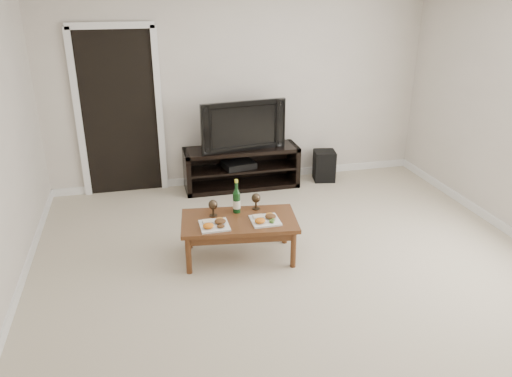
% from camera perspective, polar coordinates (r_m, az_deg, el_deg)
% --- Properties ---
extents(floor, '(5.50, 5.50, 0.00)m').
position_cam_1_polar(floor, '(4.61, 5.70, -11.28)').
color(floor, '#C2B69C').
rests_on(floor, ground).
extents(back_wall, '(5.00, 0.04, 2.60)m').
position_cam_1_polar(back_wall, '(6.63, -1.82, 11.59)').
color(back_wall, silver).
rests_on(back_wall, ground).
extents(doorway, '(0.90, 0.02, 2.05)m').
position_cam_1_polar(doorway, '(6.52, -15.31, 8.15)').
color(doorway, black).
rests_on(doorway, ground).
extents(media_console, '(1.50, 0.45, 0.55)m').
position_cam_1_polar(media_console, '(6.63, -1.67, 2.39)').
color(media_console, black).
rests_on(media_console, ground).
extents(television, '(1.12, 0.28, 0.64)m').
position_cam_1_polar(television, '(6.45, -1.73, 7.37)').
color(television, black).
rests_on(television, media_console).
extents(av_receiver, '(0.45, 0.37, 0.08)m').
position_cam_1_polar(av_receiver, '(6.60, -1.98, 2.75)').
color(av_receiver, black).
rests_on(av_receiver, media_console).
extents(subwoofer, '(0.32, 0.32, 0.42)m').
position_cam_1_polar(subwoofer, '(6.96, 7.80, 2.61)').
color(subwoofer, black).
rests_on(subwoofer, ground).
extents(coffee_table, '(1.18, 0.74, 0.42)m').
position_cam_1_polar(coffee_table, '(4.96, -1.92, -5.71)').
color(coffee_table, '#583118').
rests_on(coffee_table, ground).
extents(plate_left, '(0.27, 0.27, 0.07)m').
position_cam_1_polar(plate_left, '(4.73, -4.79, -3.97)').
color(plate_left, white).
rests_on(plate_left, coffee_table).
extents(plate_right, '(0.27, 0.27, 0.07)m').
position_cam_1_polar(plate_right, '(4.81, 1.05, -3.42)').
color(plate_right, white).
rests_on(plate_right, coffee_table).
extents(wine_bottle, '(0.07, 0.07, 0.35)m').
position_cam_1_polar(wine_bottle, '(4.94, -2.24, -0.87)').
color(wine_bottle, '#0E3613').
rests_on(wine_bottle, coffee_table).
extents(goblet_left, '(0.09, 0.09, 0.17)m').
position_cam_1_polar(goblet_left, '(4.91, -4.93, -2.23)').
color(goblet_left, '#382C1E').
rests_on(goblet_left, coffee_table).
extents(goblet_right, '(0.09, 0.09, 0.17)m').
position_cam_1_polar(goblet_right, '(5.04, -0.01, -1.47)').
color(goblet_right, '#382C1E').
rests_on(goblet_right, coffee_table).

